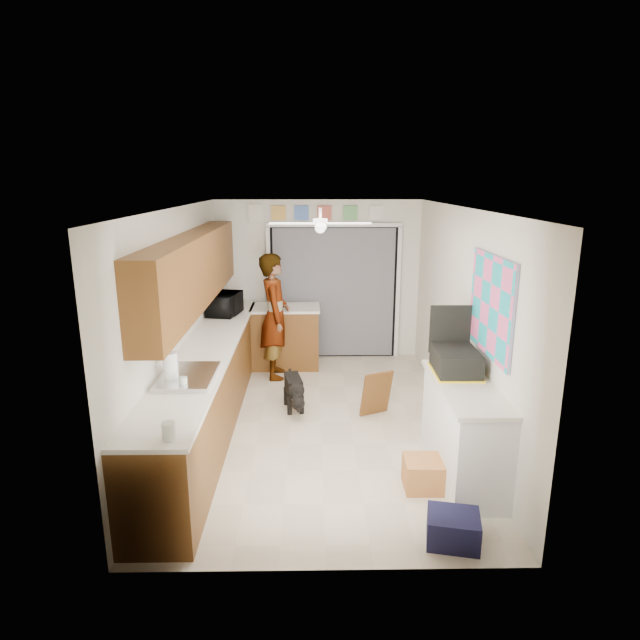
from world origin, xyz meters
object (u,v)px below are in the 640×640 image
object	(u,v)px
microwave	(225,304)
paper_towel_roll	(171,367)
cardboard_box	(429,474)
navy_crate	(453,529)
suitcase	(456,361)
dog	(294,391)
man	(275,316)

from	to	relation	value
microwave	paper_towel_roll	bearing A→B (deg)	-171.79
microwave	cardboard_box	distance (m)	3.86
cardboard_box	navy_crate	world-z (taller)	cardboard_box
microwave	suitcase	distance (m)	3.58
navy_crate	dog	bearing A→B (deg)	117.51
microwave	navy_crate	bearing A→B (deg)	-137.40
man	paper_towel_roll	bearing A→B (deg)	159.02
cardboard_box	navy_crate	bearing A→B (deg)	-87.99
microwave	cardboard_box	size ratio (longest dim) A/B	1.22
suitcase	cardboard_box	size ratio (longest dim) A/B	1.20
navy_crate	dog	xyz separation A→B (m)	(-1.34, 2.58, 0.12)
cardboard_box	man	distance (m)	3.46
navy_crate	man	world-z (taller)	man
paper_towel_roll	dog	world-z (taller)	paper_towel_roll
cardboard_box	dog	bearing A→B (deg)	126.20
paper_towel_roll	suitcase	bearing A→B (deg)	4.20
cardboard_box	navy_crate	size ratio (longest dim) A/B	1.13
microwave	navy_crate	size ratio (longest dim) A/B	1.38
man	navy_crate	bearing A→B (deg)	-160.40
microwave	suitcase	xyz separation A→B (m)	(2.65, -2.40, -0.04)
microwave	paper_towel_roll	world-z (taller)	microwave
paper_towel_roll	man	bearing A→B (deg)	73.02
paper_towel_roll	cardboard_box	world-z (taller)	paper_towel_roll
cardboard_box	dog	distance (m)	2.23
microwave	suitcase	world-z (taller)	microwave
paper_towel_roll	microwave	bearing A→B (deg)	87.76
suitcase	cardboard_box	bearing A→B (deg)	-121.02
paper_towel_roll	dog	bearing A→B (deg)	52.96
microwave	cardboard_box	xyz separation A→B (m)	(2.31, -2.94, -0.95)
suitcase	navy_crate	bearing A→B (deg)	-102.25
paper_towel_roll	dog	size ratio (longest dim) A/B	0.47
navy_crate	dog	world-z (taller)	dog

